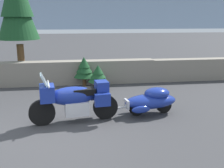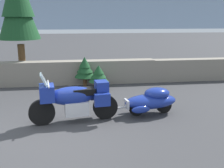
% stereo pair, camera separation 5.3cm
% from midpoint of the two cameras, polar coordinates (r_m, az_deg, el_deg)
% --- Properties ---
extents(ground_plane, '(80.00, 80.00, 0.00)m').
position_cam_midpoint_polar(ground_plane, '(6.45, -14.30, -10.98)').
color(ground_plane, '#38383A').
extents(stone_guard_wall, '(24.00, 0.56, 0.95)m').
position_cam_midpoint_polar(stone_guard_wall, '(11.08, -8.21, 2.29)').
color(stone_guard_wall, gray).
rests_on(stone_guard_wall, ground).
extents(distant_ridgeline, '(240.00, 80.00, 16.00)m').
position_cam_midpoint_polar(distant_ridgeline, '(101.00, -9.02, 16.86)').
color(distant_ridgeline, '#7F93AD').
rests_on(distant_ridgeline, ground).
extents(touring_motorcycle, '(2.31, 0.92, 1.33)m').
position_cam_midpoint_polar(touring_motorcycle, '(7.02, -8.24, -3.16)').
color(touring_motorcycle, black).
rests_on(touring_motorcycle, ground).
extents(car_shaped_trailer, '(2.23, 0.91, 0.76)m').
position_cam_midpoint_polar(car_shaped_trailer, '(7.63, 8.07, -3.39)').
color(car_shaped_trailer, black).
rests_on(car_shaped_trailer, ground).
extents(pine_sapling_near, '(0.75, 0.75, 0.93)m').
position_cam_midpoint_polar(pine_sapling_near, '(10.12, -3.12, 2.06)').
color(pine_sapling_near, brown).
rests_on(pine_sapling_near, ground).
extents(pine_sapling_farther, '(0.80, 0.80, 1.18)m').
position_cam_midpoint_polar(pine_sapling_farther, '(10.55, -6.05, 3.34)').
color(pine_sapling_farther, brown).
rests_on(pine_sapling_farther, ground).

